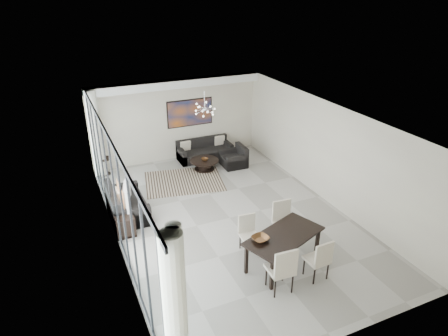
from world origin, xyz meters
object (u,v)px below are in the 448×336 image
television (124,193)px  coffee_table (204,164)px  sofa_main (205,152)px  dining_table (284,238)px  tv_console (120,214)px

television → coffee_table: bearing=-40.7°
sofa_main → television: size_ratio=1.76×
coffee_table → dining_table: (-0.23, -5.44, 0.49)m
sofa_main → television: (-3.46, -3.07, 0.61)m
sofa_main → tv_console: 4.76m
tv_console → dining_table: dining_table is taller
coffee_table → sofa_main: 0.95m
tv_console → television: size_ratio=1.53×
coffee_table → tv_console: 3.94m
coffee_table → dining_table: bearing=-92.4°
sofa_main → tv_console: sofa_main is taller
coffee_table → sofa_main: (0.36, 0.88, 0.04)m
television → dining_table: television is taller
dining_table → sofa_main: bearing=84.7°
coffee_table → dining_table: dining_table is taller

